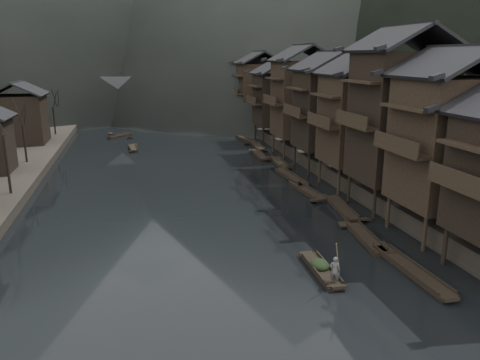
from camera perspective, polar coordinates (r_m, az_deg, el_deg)
name	(u,v)px	position (r m, az deg, el deg)	size (l,w,h in m)	color
water	(213,250)	(33.07, -3.26, -8.55)	(300.00, 300.00, 0.00)	black
right_bank	(380,132)	(81.47, 16.69, 5.66)	(40.00, 200.00, 1.80)	#2D2823
stilt_houses	(335,96)	(54.16, 11.54, 9.99)	(9.00, 67.60, 15.89)	black
moored_sampans	(283,170)	(54.92, 5.28, 1.22)	(3.26, 63.10, 0.47)	black
midriver_boats	(126,141)	(75.79, -13.75, 4.67)	(4.87, 16.90, 0.44)	black
stone_bridge	(155,95)	(102.36, -10.29, 10.19)	(40.00, 6.00, 9.00)	#4C4C4F
hero_sampan	(321,270)	(30.18, 9.86, -10.74)	(1.26, 5.30, 0.44)	black
cargo_heap	(320,260)	(30.14, 9.71, -9.55)	(1.16, 1.52, 0.70)	black
boatman	(335,266)	(28.23, 11.52, -10.29)	(0.62, 0.40, 1.69)	#5C5B5E
bamboo_pole	(341,223)	(27.30, 12.19, -5.19)	(0.06, 0.06, 4.11)	#8C7A51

